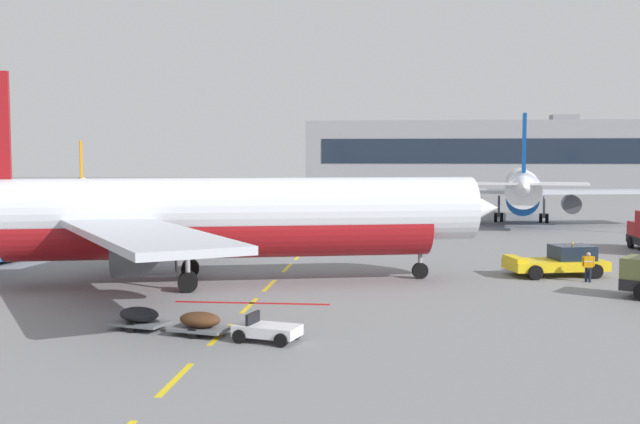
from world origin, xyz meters
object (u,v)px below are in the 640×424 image
Objects in this scene: ground_crew_worker at (588,265)px; baggage_train at (201,323)px; airliner_far_center at (84,197)px; pushback_tug at (559,261)px; airliner_mid_left at (521,189)px; airliner_foreground at (213,216)px.

baggage_train is at bearing -140.83° from ground_crew_worker.
baggage_train is at bearing -62.77° from airliner_far_center.
pushback_tug is 25.72m from baggage_train.
ground_crew_worker is at bearing -62.48° from pushback_tug.
baggage_train is at bearing -135.03° from pushback_tug.
airliner_mid_left is (3.78, 40.74, 2.82)m from pushback_tug.
airliner_mid_left is 43.26m from ground_crew_worker.
ground_crew_worker is (22.02, 2.77, -2.93)m from airliner_foreground.
pushback_tug is (20.80, 5.12, -3.05)m from airliner_foreground.
pushback_tug is 2.66m from ground_crew_worker.
baggage_train is (-21.97, -58.92, -3.20)m from airliner_mid_left.
pushback_tug is 3.65× the size of ground_crew_worker.
airliner_mid_left reaches higher than pushback_tug.
airliner_far_center is at bearing 142.62° from ground_crew_worker.
airliner_far_center is at bearing -170.08° from airliner_mid_left.
airliner_foreground is at bearing -118.19° from airliner_mid_left.
airliner_mid_left is (24.58, 45.86, -0.22)m from airliner_foreground.
airliner_foreground is 21.64m from pushback_tug.
airliner_mid_left is 18.46× the size of ground_crew_worker.
baggage_train is at bearing -110.45° from airliner_mid_left.
airliner_foreground is 3.97× the size of baggage_train.
airliner_foreground is 1.05× the size of airliner_mid_left.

